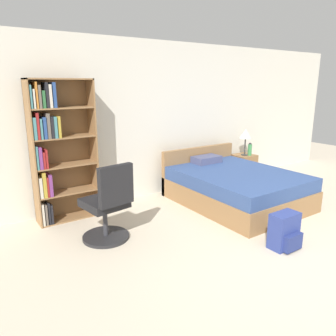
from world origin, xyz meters
TOP-DOWN VIEW (x-y plane):
  - ground_plane at (0.00, 0.00)m, footprint 14.00×14.00m
  - wall_back at (0.00, 3.23)m, footprint 9.00×0.06m
  - bookshelf at (-1.94, 2.96)m, footprint 0.87×0.31m
  - bed at (0.64, 2.08)m, footprint 1.59×2.03m
  - office_chair at (-1.63, 1.97)m, footprint 0.59×0.64m
  - nightstand at (1.80, 2.95)m, footprint 0.40×0.41m
  - table_lamp at (1.76, 2.92)m, footprint 0.25×0.25m
  - water_bottle at (1.84, 2.85)m, footprint 0.08×0.08m
  - backpack_blue at (0.02, 0.62)m, footprint 0.36×0.27m

SIDE VIEW (x-z plane):
  - ground_plane at x=0.00m, z-range 0.00..0.00m
  - backpack_blue at x=0.02m, z-range -0.01..0.42m
  - nightstand at x=1.80m, z-range 0.00..0.51m
  - bed at x=0.64m, z-range -0.12..0.67m
  - office_chair at x=-1.63m, z-range -0.06..0.95m
  - water_bottle at x=1.84m, z-range 0.50..0.75m
  - table_lamp at x=1.76m, z-range 0.67..1.20m
  - bookshelf at x=-1.94m, z-range 0.06..2.04m
  - wall_back at x=0.00m, z-range 0.00..2.60m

